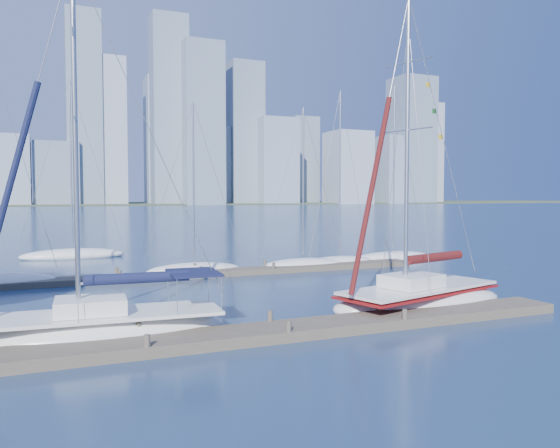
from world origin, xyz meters
name	(u,v)px	position (x,y,z in m)	size (l,w,h in m)	color
ground	(279,337)	(0.00, 0.00, 0.00)	(700.00, 700.00, 0.00)	navy
near_dock	(279,331)	(0.00, 0.00, 0.20)	(26.00, 2.00, 0.40)	#453E33
far_dock	(213,273)	(2.00, 16.00, 0.18)	(30.00, 1.80, 0.36)	#453E33
far_shore	(64,205)	(0.00, 320.00, 0.00)	(800.00, 100.00, 1.50)	#38472D
sailboat_navy	(108,311)	(-5.92, 1.96, 1.09)	(8.84, 3.33, 14.17)	white
sailboat_maroon	(420,286)	(7.96, 2.05, 1.10)	(9.56, 5.27, 14.68)	white
bg_boat_2	(194,270)	(1.11, 17.40, 0.26)	(6.81, 3.26, 11.83)	white
bg_boat_3	(303,265)	(9.05, 17.00, 0.26)	(6.61, 2.43, 11.93)	white
bg_boat_4	(339,262)	(12.35, 17.53, 0.27)	(6.22, 3.37, 13.40)	white
bg_boat_5	(393,257)	(17.67, 18.24, 0.28)	(7.57, 3.69, 14.38)	white
bg_boat_6	(73,255)	(-6.08, 30.47, 0.29)	(8.70, 3.93, 15.33)	white
skyline	(113,137)	(24.40, 290.24, 36.78)	(502.87, 51.31, 121.84)	slate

